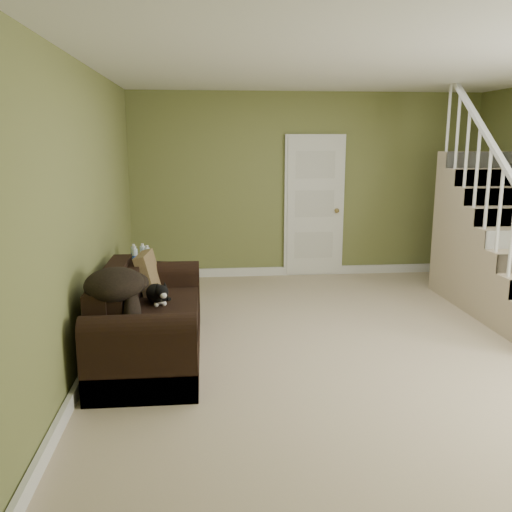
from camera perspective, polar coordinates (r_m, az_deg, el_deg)
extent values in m
cube|color=tan|center=(5.48, 10.53, -8.83)|extent=(5.00, 5.50, 0.01)
cube|color=white|center=(5.17, 11.70, 19.20)|extent=(5.00, 5.50, 0.01)
cube|color=olive|center=(7.83, 5.40, 7.37)|extent=(5.00, 0.04, 2.60)
cube|color=olive|center=(5.07, -17.25, 4.30)|extent=(0.04, 5.50, 2.60)
cube|color=white|center=(8.00, 5.26, -1.53)|extent=(5.00, 0.04, 0.12)
cube|color=white|center=(5.36, -16.10, -8.93)|extent=(0.04, 5.50, 0.12)
cube|color=white|center=(7.84, 6.13, 5.24)|extent=(0.86, 0.05, 2.02)
cube|color=white|center=(7.83, 6.15, 5.15)|extent=(0.78, 0.04, 1.96)
sphere|color=olive|center=(7.86, 8.51, 4.74)|extent=(0.07, 0.07, 0.07)
cylinder|color=white|center=(5.90, 25.39, 2.25)|extent=(0.04, 0.04, 0.90)
cylinder|color=white|center=(6.10, 24.28, 4.54)|extent=(0.04, 0.04, 0.90)
cylinder|color=white|center=(6.32, 23.24, 6.69)|extent=(0.04, 0.04, 0.90)
cube|color=tan|center=(6.89, 24.88, -0.25)|extent=(1.00, 0.27, 1.20)
cylinder|color=white|center=(6.54, 22.26, 8.68)|extent=(0.04, 0.04, 0.90)
cube|color=tan|center=(7.10, 23.88, 1.00)|extent=(1.00, 0.27, 1.40)
cylinder|color=white|center=(6.78, 21.34, 10.54)|extent=(0.04, 0.04, 0.90)
cube|color=tan|center=(7.31, 22.93, 2.18)|extent=(1.00, 0.27, 1.60)
cylinder|color=white|center=(7.02, 20.47, 12.27)|extent=(0.04, 0.04, 0.90)
cube|color=tan|center=(7.53, 22.03, 3.29)|extent=(1.00, 0.27, 1.80)
cylinder|color=white|center=(7.27, 19.65, 13.87)|extent=(0.04, 0.04, 0.90)
cube|color=white|center=(6.30, 23.58, 10.76)|extent=(0.06, 2.46, 1.84)
cube|color=black|center=(5.13, -10.88, -8.99)|extent=(0.87, 2.00, 0.23)
cube|color=black|center=(5.05, -9.94, -6.71)|extent=(0.66, 1.51, 0.20)
cube|color=black|center=(4.25, -12.09, -11.16)|extent=(0.87, 0.23, 0.56)
cube|color=black|center=(5.91, -10.16, -4.37)|extent=(0.87, 0.23, 0.56)
cylinder|color=black|center=(4.14, -12.26, -7.57)|extent=(0.87, 0.23, 0.23)
cylinder|color=black|center=(5.84, -10.26, -1.71)|extent=(0.87, 0.23, 0.23)
cube|color=black|center=(5.05, -14.94, -4.83)|extent=(0.18, 1.55, 0.57)
cube|color=black|center=(5.01, -13.38, -4.02)|extent=(0.13, 1.49, 0.32)
cube|color=black|center=(6.40, -11.78, -3.27)|extent=(0.56, 0.56, 0.54)
cylinder|color=white|center=(6.27, -12.63, -0.15)|extent=(0.06, 0.06, 0.20)
cylinder|color=blue|center=(6.27, -12.63, -0.15)|extent=(0.07, 0.07, 0.05)
cylinder|color=white|center=(6.25, -12.68, 0.88)|extent=(0.03, 0.03, 0.03)
cylinder|color=white|center=(6.29, -11.37, -0.05)|extent=(0.06, 0.06, 0.20)
cylinder|color=blue|center=(6.29, -11.37, -0.05)|extent=(0.07, 0.07, 0.05)
cylinder|color=white|center=(6.27, -11.41, 0.98)|extent=(0.03, 0.03, 0.03)
cylinder|color=white|center=(6.40, -11.83, 0.14)|extent=(0.06, 0.06, 0.20)
cylinder|color=blue|center=(6.40, -11.83, 0.14)|extent=(0.07, 0.07, 0.05)
cylinder|color=white|center=(6.38, -11.88, 1.15)|extent=(0.03, 0.03, 0.03)
cylinder|color=white|center=(6.40, -12.73, 0.09)|extent=(0.06, 0.06, 0.20)
cylinder|color=blue|center=(6.40, -12.73, 0.09)|extent=(0.07, 0.07, 0.05)
cylinder|color=white|center=(6.38, -12.78, 1.10)|extent=(0.03, 0.03, 0.03)
ellipsoid|color=black|center=(5.21, -10.40, -3.93)|extent=(0.30, 0.38, 0.18)
ellipsoid|color=white|center=(5.14, -10.46, -4.52)|extent=(0.15, 0.17, 0.09)
sphere|color=black|center=(5.02, -10.59, -3.78)|extent=(0.16, 0.16, 0.12)
ellipsoid|color=white|center=(4.98, -10.63, -4.18)|extent=(0.08, 0.07, 0.06)
cone|color=black|center=(5.02, -11.00, -3.05)|extent=(0.06, 0.06, 0.05)
cone|color=black|center=(5.01, -10.22, -3.04)|extent=(0.06, 0.06, 0.05)
cylinder|color=black|center=(5.34, -9.29, -4.25)|extent=(0.17, 0.23, 0.03)
ellipsoid|color=gold|center=(4.52, -11.08, -7.24)|extent=(0.19, 0.20, 0.06)
cube|color=#49321D|center=(5.60, -11.20, -1.96)|extent=(0.26, 0.47, 0.47)
ellipsoid|color=black|center=(4.45, -14.69, -2.90)|extent=(0.60, 0.71, 0.25)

